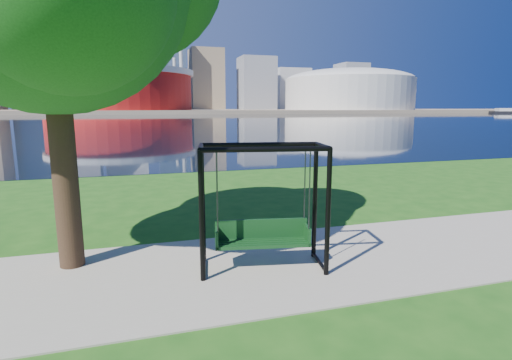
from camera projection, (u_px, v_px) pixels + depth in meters
name	position (u px, v px, depth m)	size (l,w,h in m)	color
ground	(245.00, 259.00, 8.56)	(900.00, 900.00, 0.00)	#1E5114
path	(252.00, 267.00, 8.09)	(120.00, 4.00, 0.03)	#9E937F
river	(144.00, 120.00, 104.72)	(900.00, 180.00, 0.02)	black
far_bank	(138.00, 111.00, 296.86)	(900.00, 228.00, 2.00)	#937F60
stadium	(119.00, 88.00, 224.75)	(83.00, 83.00, 32.00)	maroon
arena	(349.00, 89.00, 265.34)	(84.00, 84.00, 26.56)	beige
skyline	(130.00, 64.00, 302.07)	(392.00, 66.00, 96.50)	gray
swing	(262.00, 210.00, 7.86)	(2.60, 1.48, 2.51)	black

